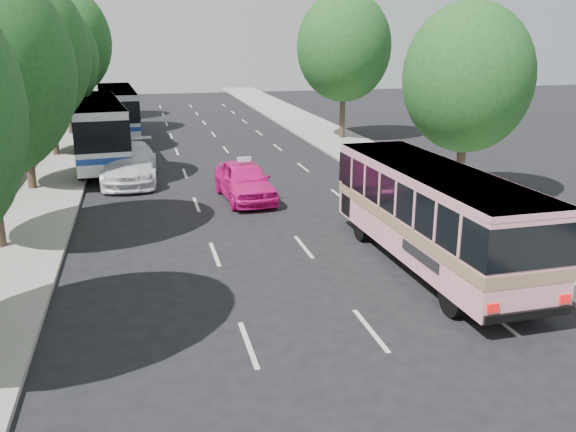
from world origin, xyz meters
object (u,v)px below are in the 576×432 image
object	(u,v)px
white_pickup	(130,163)
tour_coach_rear	(117,107)
pink_bus	(432,207)
pink_taxi	(245,181)
tour_coach_front	(97,126)

from	to	relation	value
white_pickup	tour_coach_rear	bearing A→B (deg)	95.26
pink_bus	pink_taxi	size ratio (longest dim) A/B	1.98
pink_bus	white_pickup	distance (m)	16.01
pink_bus	pink_taxi	bearing A→B (deg)	112.69
pink_bus	pink_taxi	world-z (taller)	pink_bus
pink_taxi	tour_coach_front	xyz separation A→B (m)	(-6.29, 9.02, 1.23)
pink_bus	tour_coach_rear	size ratio (longest dim) A/B	0.87
pink_bus	white_pickup	size ratio (longest dim) A/B	1.57
tour_coach_rear	pink_bus	bearing A→B (deg)	-74.78
pink_taxi	tour_coach_front	world-z (taller)	tour_coach_front
pink_bus	pink_taxi	distance (m)	9.84
pink_taxi	tour_coach_front	size ratio (longest dim) A/B	0.41
pink_bus	tour_coach_front	bearing A→B (deg)	118.43
tour_coach_rear	tour_coach_front	bearing A→B (deg)	-98.36
pink_taxi	tour_coach_rear	distance (m)	19.55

